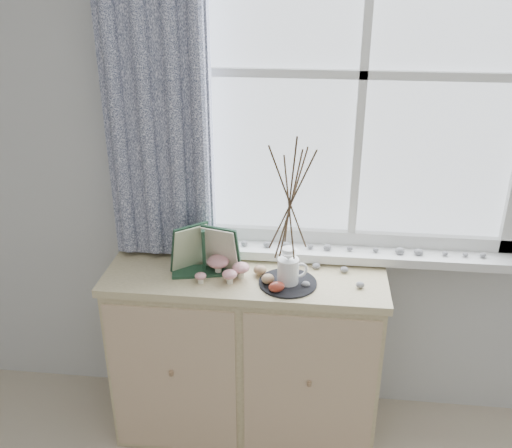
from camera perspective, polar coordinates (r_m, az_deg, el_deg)
name	(u,v)px	position (r m, az deg, el deg)	size (l,w,h in m)	color
room_shell	(194,362)	(0.65, -6.21, -13.56)	(4.04, 4.04, 2.62)	silver
sideboard	(246,353)	(2.68, -0.98, -12.73)	(1.20, 0.45, 0.85)	beige
botanical_book	(203,252)	(2.38, -5.32, -2.80)	(0.32, 0.13, 0.23)	#1D3D29
toadstool_cluster	(224,267)	(2.39, -3.19, -4.32)	(0.22, 0.15, 0.09)	white
wooden_eggs	(268,278)	(2.35, 1.21, -5.46)	(0.13, 0.17, 0.07)	#AA7C5E
songbird_figurine	(213,259)	(2.49, -4.34, -3.56)	(0.12, 0.06, 0.06)	silver
crocheted_doily	(288,283)	(2.36, 3.19, -5.90)	(0.24, 0.24, 0.01)	black
twig_pitcher	(290,198)	(2.20, 3.43, 2.59)	(0.31, 0.31, 0.66)	white
sideboard_pebbles	(323,273)	(2.43, 6.68, -4.86)	(0.33, 0.23, 0.02)	gray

